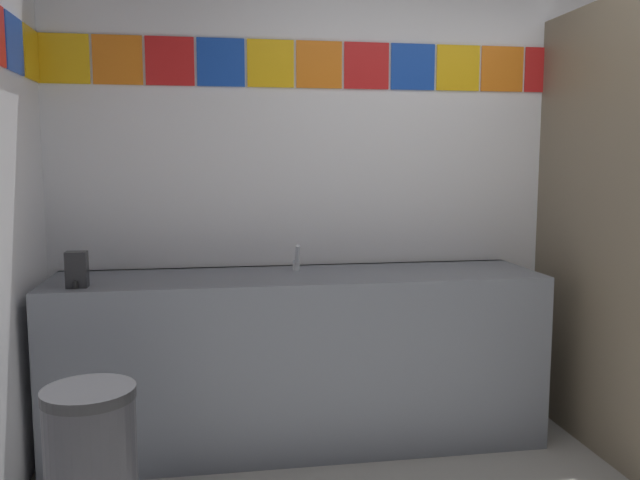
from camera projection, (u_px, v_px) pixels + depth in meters
The scene contains 5 objects.
wall_back at pixel (474, 164), 3.64m from camera, with size 4.56×0.09×2.78m.
vanity_counter at pixel (299, 358), 3.26m from camera, with size 2.39×0.59×0.86m.
faucet_center at pixel (297, 261), 3.29m from camera, with size 0.04×0.10×0.14m.
soap_dispenser at pixel (77, 270), 2.87m from camera, with size 0.09×0.09×0.16m.
trash_bin at pixel (92, 469), 2.36m from camera, with size 0.33×0.33×0.61m.
Camera 1 is at (-1.44, -1.75, 1.42)m, focal length 36.55 mm.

